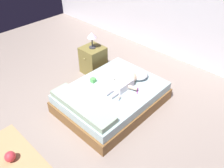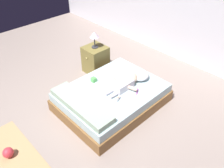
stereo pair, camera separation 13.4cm
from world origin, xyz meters
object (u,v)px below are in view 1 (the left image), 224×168
(bed, at_px, (112,97))
(baby, at_px, (125,83))
(toothbrush, at_px, (138,90))
(toy_ball, at_px, (10,157))
(lamp, at_px, (92,36))
(nightstand, at_px, (93,60))
(toy_block, at_px, (93,80))
(baby_bottle, at_px, (119,98))
(pillow, at_px, (137,74))

(bed, relative_size, baby, 2.56)
(baby, bearing_deg, toothbrush, 14.24)
(baby, relative_size, toothbrush, 4.82)
(bed, relative_size, toy_ball, 11.76)
(bed, distance_m, baby, 0.33)
(baby, xyz_separation_m, lamp, (-1.11, 0.30, 0.38))
(nightstand, bearing_deg, toy_block, -42.42)
(nightstand, bearing_deg, toothbrush, -10.26)
(nightstand, distance_m, toy_ball, 2.39)
(bed, height_order, lamp, lamp)
(toy_ball, relative_size, baby_bottle, 1.27)
(toy_block, bearing_deg, bed, 13.10)
(toy_ball, bearing_deg, baby, 80.50)
(nightstand, xyz_separation_m, toy_block, (0.63, -0.58, 0.11))
(toothbrush, bearing_deg, bed, -143.41)
(baby, bearing_deg, lamp, 164.75)
(nightstand, xyz_separation_m, lamp, (-0.00, 0.00, 0.53))
(lamp, distance_m, toy_block, 0.95)
(pillow, relative_size, toy_ball, 2.75)
(toothbrush, relative_size, toy_ball, 0.95)
(toothbrush, height_order, nightstand, nightstand)
(baby, height_order, baby_bottle, baby)
(toy_ball, bearing_deg, bed, 82.84)
(bed, distance_m, toothbrush, 0.46)
(baby, relative_size, nightstand, 1.20)
(pillow, xyz_separation_m, nightstand, (-1.08, -0.06, -0.14))
(pillow, height_order, baby_bottle, pillow)
(pillow, height_order, toy_ball, pillow)
(pillow, xyz_separation_m, toothbrush, (0.26, -0.30, -0.06))
(baby, height_order, toy_ball, baby)
(pillow, height_order, nightstand, nightstand)
(lamp, bearing_deg, baby, -15.25)
(lamp, bearing_deg, toy_ball, -70.88)
(baby, distance_m, lamp, 1.21)
(toy_ball, distance_m, baby_bottle, 1.73)
(bed, height_order, nightstand, nightstand)
(toothbrush, relative_size, nightstand, 0.25)
(toy_ball, bearing_deg, lamp, 109.12)
(pillow, relative_size, toothbrush, 2.89)
(toothbrush, distance_m, toy_ball, 2.10)
(baby_bottle, bearing_deg, pillow, 105.04)
(baby, distance_m, toy_block, 0.55)
(baby, height_order, toothbrush, baby)
(nightstand, xyz_separation_m, baby_bottle, (1.26, -0.62, 0.10))
(toothbrush, distance_m, lamp, 1.43)
(baby_bottle, bearing_deg, toy_block, 176.35)
(baby_bottle, bearing_deg, lamp, 153.84)
(bed, distance_m, toy_block, 0.44)
(pillow, bearing_deg, baby, -85.50)
(bed, relative_size, baby_bottle, 14.98)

